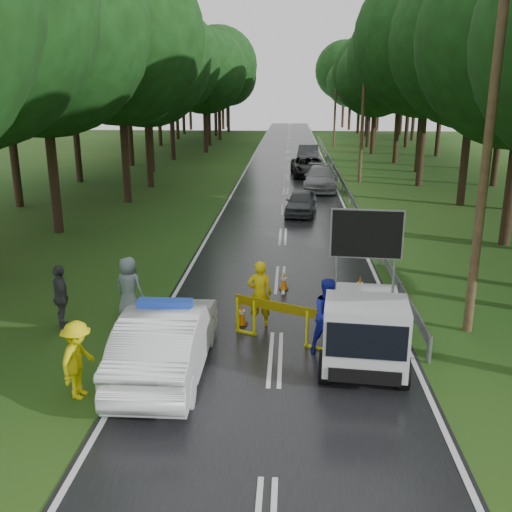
# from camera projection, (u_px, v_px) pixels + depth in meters

# --- Properties ---
(ground) EXTENTS (160.00, 160.00, 0.00)m
(ground) POSITION_uv_depth(u_px,v_px,m) (275.00, 359.00, 14.00)
(ground) COLOR #164213
(ground) RESTS_ON ground
(road) EXTENTS (7.00, 140.00, 0.02)m
(road) POSITION_uv_depth(u_px,v_px,m) (286.00, 177.00, 42.73)
(road) COLOR black
(road) RESTS_ON ground
(guardrail) EXTENTS (0.12, 60.06, 0.70)m
(guardrail) POSITION_uv_depth(u_px,v_px,m) (337.00, 171.00, 42.04)
(guardrail) COLOR gray
(guardrail) RESTS_ON ground
(utility_pole_near) EXTENTS (1.40, 0.24, 10.00)m
(utility_pole_near) POSITION_uv_depth(u_px,v_px,m) (488.00, 143.00, 14.18)
(utility_pole_near) COLOR #442D1F
(utility_pole_near) RESTS_ON ground
(utility_pole_mid) EXTENTS (1.40, 0.24, 10.00)m
(utility_pole_mid) POSITION_uv_depth(u_px,v_px,m) (363.00, 109.00, 39.09)
(utility_pole_mid) COLOR #442D1F
(utility_pole_mid) RESTS_ON ground
(utility_pole_far) EXTENTS (1.40, 0.24, 10.00)m
(utility_pole_far) POSITION_uv_depth(u_px,v_px,m) (335.00, 101.00, 63.99)
(utility_pole_far) COLOR #442D1F
(utility_pole_far) RESTS_ON ground
(police_sedan) EXTENTS (1.77, 5.00, 1.81)m
(police_sedan) POSITION_uv_depth(u_px,v_px,m) (167.00, 340.00, 13.08)
(police_sedan) COLOR silver
(police_sedan) RESTS_ON ground
(work_truck) EXTENTS (2.33, 4.53, 3.49)m
(work_truck) POSITION_uv_depth(u_px,v_px,m) (364.00, 324.00, 13.65)
(work_truck) COLOR gray
(work_truck) RESTS_ON ground
(barrier) EXTENTS (2.42, 1.15, 1.09)m
(barrier) POSITION_uv_depth(u_px,v_px,m) (280.00, 312.00, 14.72)
(barrier) COLOR #E8E80C
(barrier) RESTS_ON ground
(officer) EXTENTS (0.72, 0.50, 1.89)m
(officer) POSITION_uv_depth(u_px,v_px,m) (260.00, 294.00, 15.67)
(officer) COLOR yellow
(officer) RESTS_ON ground
(civilian) EXTENTS (1.14, 1.02, 1.91)m
(civilian) POSITION_uv_depth(u_px,v_px,m) (329.00, 316.00, 14.13)
(civilian) COLOR #191FA6
(civilian) RESTS_ON ground
(bystander_left) EXTENTS (0.81, 1.20, 1.73)m
(bystander_left) POSITION_uv_depth(u_px,v_px,m) (78.00, 360.00, 12.04)
(bystander_left) COLOR yellow
(bystander_left) RESTS_ON ground
(bystander_mid) EXTENTS (0.94, 1.14, 1.82)m
(bystander_mid) POSITION_uv_depth(u_px,v_px,m) (61.00, 297.00, 15.52)
(bystander_mid) COLOR #3E4146
(bystander_mid) RESTS_ON ground
(bystander_right) EXTENTS (1.00, 0.81, 1.78)m
(bystander_right) POSITION_uv_depth(u_px,v_px,m) (129.00, 287.00, 16.39)
(bystander_right) COLOR gray
(bystander_right) RESTS_ON ground
(queue_car_first) EXTENTS (1.91, 3.88, 1.27)m
(queue_car_first) POSITION_uv_depth(u_px,v_px,m) (301.00, 202.00, 29.98)
(queue_car_first) COLOR #404348
(queue_car_first) RESTS_ON ground
(queue_car_second) EXTENTS (2.46, 5.34, 1.51)m
(queue_car_second) POSITION_uv_depth(u_px,v_px,m) (321.00, 178.00, 37.27)
(queue_car_second) COLOR #97999E
(queue_car_second) RESTS_ON ground
(queue_car_third) EXTENTS (2.77, 5.42, 1.47)m
(queue_car_third) POSITION_uv_depth(u_px,v_px,m) (308.00, 167.00, 43.06)
(queue_car_third) COLOR black
(queue_car_third) RESTS_ON ground
(queue_car_fourth) EXTENTS (2.06, 4.93, 1.59)m
(queue_car_fourth) POSITION_uv_depth(u_px,v_px,m) (308.00, 154.00, 50.78)
(queue_car_fourth) COLOR #3E3F45
(queue_car_fourth) RESTS_ON ground
(cone_near_left) EXTENTS (0.30, 0.30, 0.64)m
(cone_near_left) POSITION_uv_depth(u_px,v_px,m) (123.00, 362.00, 13.15)
(cone_near_left) COLOR black
(cone_near_left) RESTS_ON ground
(cone_center) EXTENTS (0.32, 0.32, 0.67)m
(cone_center) POSITION_uv_depth(u_px,v_px,m) (242.00, 314.00, 15.88)
(cone_center) COLOR black
(cone_center) RESTS_ON ground
(cone_far) EXTENTS (0.31, 0.31, 0.65)m
(cone_far) POSITION_uv_depth(u_px,v_px,m) (284.00, 281.00, 18.69)
(cone_far) COLOR black
(cone_far) RESTS_ON ground
(cone_left_mid) EXTENTS (0.34, 0.34, 0.72)m
(cone_left_mid) POSITION_uv_depth(u_px,v_px,m) (147.00, 327.00, 14.98)
(cone_left_mid) COLOR black
(cone_left_mid) RESTS_ON ground
(cone_right) EXTENTS (0.34, 0.34, 0.72)m
(cone_right) POSITION_uv_depth(u_px,v_px,m) (360.00, 286.00, 18.06)
(cone_right) COLOR black
(cone_right) RESTS_ON ground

